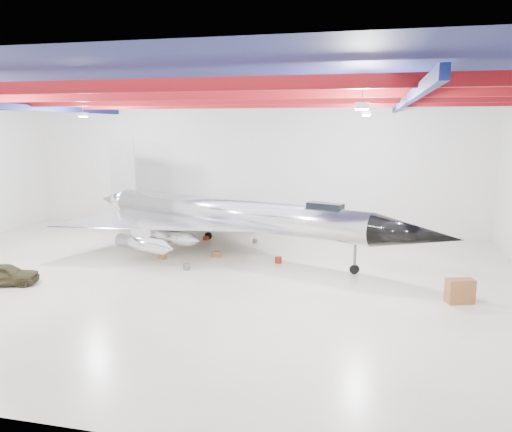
# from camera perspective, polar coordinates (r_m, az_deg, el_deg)

# --- Properties ---
(floor) EXTENTS (40.00, 40.00, 0.00)m
(floor) POSITION_cam_1_polar(r_m,az_deg,el_deg) (30.24, -7.89, -6.95)
(floor) COLOR #C1B799
(floor) RESTS_ON ground
(wall_back) EXTENTS (40.00, 0.00, 40.00)m
(wall_back) POSITION_cam_1_polar(r_m,az_deg,el_deg) (43.35, -0.95, 5.78)
(wall_back) COLOR silver
(wall_back) RESTS_ON floor
(ceiling) EXTENTS (40.00, 40.00, 0.00)m
(ceiling) POSITION_cam_1_polar(r_m,az_deg,el_deg) (28.97, -8.44, 14.32)
(ceiling) COLOR #0A0F38
(ceiling) RESTS_ON wall_back
(ceiling_structure) EXTENTS (39.50, 29.50, 1.08)m
(ceiling_structure) POSITION_cam_1_polar(r_m,az_deg,el_deg) (28.93, -8.41, 12.99)
(ceiling_structure) COLOR maroon
(ceiling_structure) RESTS_ON ceiling
(jet_aircraft) EXTENTS (27.73, 21.02, 7.85)m
(jet_aircraft) POSITION_cam_1_polar(r_m,az_deg,el_deg) (34.96, -2.95, -0.16)
(jet_aircraft) COLOR silver
(jet_aircraft) RESTS_ON floor
(jeep) EXTENTS (3.93, 2.61, 1.24)m
(jeep) POSITION_cam_1_polar(r_m,az_deg,el_deg) (31.74, -26.81, -5.98)
(jeep) COLOR #322D19
(jeep) RESTS_ON floor
(desk) EXTENTS (1.51, 1.09, 1.25)m
(desk) POSITION_cam_1_polar(r_m,az_deg,el_deg) (27.63, 22.28, -7.95)
(desk) COLOR brown
(desk) RESTS_ON floor
(crate_ply) EXTENTS (0.53, 0.44, 0.35)m
(crate_ply) POSITION_cam_1_polar(r_m,az_deg,el_deg) (34.49, -10.63, -4.56)
(crate_ply) COLOR olive
(crate_ply) RESTS_ON floor
(toolbox_red) EXTENTS (0.50, 0.44, 0.30)m
(toolbox_red) POSITION_cam_1_polar(r_m,az_deg,el_deg) (39.62, -5.74, -2.54)
(toolbox_red) COLOR maroon
(toolbox_red) RESTS_ON floor
(engine_drum) EXTENTS (0.45, 0.45, 0.40)m
(engine_drum) POSITION_cam_1_polar(r_m,az_deg,el_deg) (31.68, -7.93, -5.77)
(engine_drum) COLOR #59595B
(engine_drum) RESTS_ON floor
(crate_small) EXTENTS (0.47, 0.43, 0.27)m
(crate_small) POSITION_cam_1_polar(r_m,az_deg,el_deg) (40.56, -14.75, -2.55)
(crate_small) COLOR #59595B
(crate_small) RESTS_ON floor
(tool_chest) EXTENTS (0.61, 0.61, 0.42)m
(tool_chest) POSITION_cam_1_polar(r_m,az_deg,el_deg) (32.95, 2.58, -5.03)
(tool_chest) COLOR maroon
(tool_chest) RESTS_ON floor
(oil_barrel) EXTENTS (0.65, 0.56, 0.40)m
(oil_barrel) POSITION_cam_1_polar(r_m,az_deg,el_deg) (34.50, -4.51, -4.37)
(oil_barrel) COLOR olive
(oil_barrel) RESTS_ON floor
(spares_box) EXTENTS (0.46, 0.46, 0.32)m
(spares_box) POSITION_cam_1_polar(r_m,az_deg,el_deg) (38.46, -0.11, -2.86)
(spares_box) COLOR #59595B
(spares_box) RESTS_ON floor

